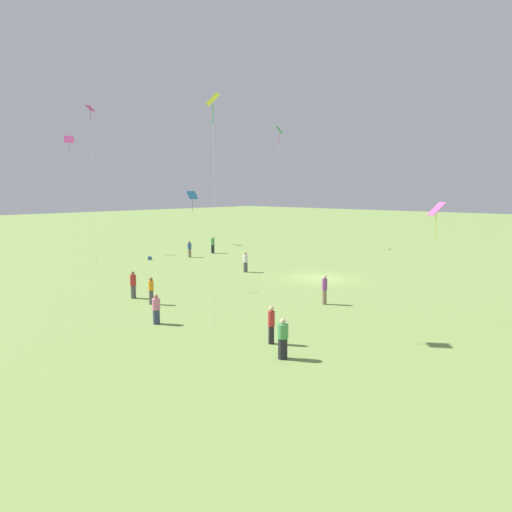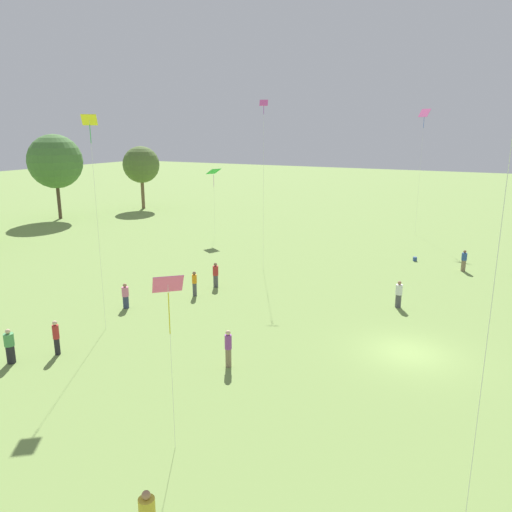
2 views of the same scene
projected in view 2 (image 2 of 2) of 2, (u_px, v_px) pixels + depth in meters
ground_plane at (409, 353)px, 25.39m from camera, size 240.00×240.00×0.00m
tree_4 at (55, 162)px, 61.71m from camera, size 6.64×6.64×10.49m
tree_5 at (141, 165)px, 70.06m from camera, size 5.11×5.11×8.77m
person_0 at (194, 283)px, 33.84m from camera, size 0.46×0.46×1.72m
person_2 at (399, 294)px, 31.64m from camera, size 0.59×0.59×1.75m
person_3 at (216, 275)px, 35.73m from camera, size 0.55×0.55×1.81m
person_5 at (228, 348)px, 23.66m from camera, size 0.46×0.46×1.86m
person_6 at (125, 296)px, 31.56m from camera, size 0.61×0.61×1.62m
person_7 at (464, 261)px, 39.76m from camera, size 0.55×0.55×1.73m
person_8 at (10, 346)px, 24.07m from camera, size 0.51×0.51×1.76m
person_9 at (56, 337)px, 24.98m from camera, size 0.45×0.45×1.80m
kite_1 at (424, 117)px, 50.97m from camera, size 1.05×1.24×13.07m
kite_3 at (214, 173)px, 51.28m from camera, size 1.53×1.45×7.12m
kite_4 at (90, 132)px, 25.72m from camera, size 0.92×0.95×11.78m
kite_6 at (168, 289)px, 16.36m from camera, size 1.19×1.20×6.48m
kite_7 at (264, 117)px, 37.79m from camera, size 0.67×0.76×13.20m
picnic_bag_0 at (415, 259)px, 43.00m from camera, size 0.38×0.38×0.35m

